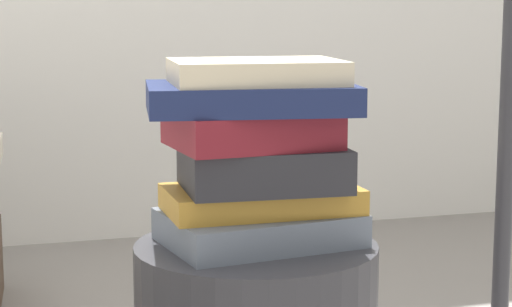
{
  "coord_description": "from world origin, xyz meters",
  "views": [
    {
      "loc": [
        -0.38,
        -1.28,
        0.82
      ],
      "look_at": [
        0.0,
        0.0,
        0.61
      ],
      "focal_mm": 66.3,
      "sensor_mm": 36.0,
      "label": 1
    }
  ],
  "objects_px": {
    "book_charcoal": "(264,168)",
    "book_cream": "(256,72)",
    "book_navy": "(251,98)",
    "book_ochre": "(261,199)",
    "book_slate": "(259,227)",
    "book_maroon": "(251,129)"
  },
  "relations": [
    {
      "from": "book_charcoal",
      "to": "book_cream",
      "type": "relative_size",
      "value": 0.96
    },
    {
      "from": "book_navy",
      "to": "book_cream",
      "type": "relative_size",
      "value": 1.23
    },
    {
      "from": "book_ochre",
      "to": "book_navy",
      "type": "relative_size",
      "value": 0.95
    },
    {
      "from": "book_cream",
      "to": "book_ochre",
      "type": "bearing_deg",
      "value": 38.72
    },
    {
      "from": "book_navy",
      "to": "book_cream",
      "type": "distance_m",
      "value": 0.04
    },
    {
      "from": "book_slate",
      "to": "book_ochre",
      "type": "height_order",
      "value": "book_ochre"
    },
    {
      "from": "book_cream",
      "to": "book_slate",
      "type": "bearing_deg",
      "value": 31.46
    },
    {
      "from": "book_cream",
      "to": "book_charcoal",
      "type": "bearing_deg",
      "value": -15.73
    },
    {
      "from": "book_maroon",
      "to": "book_cream",
      "type": "distance_m",
      "value": 0.08
    },
    {
      "from": "book_charcoal",
      "to": "book_slate",
      "type": "bearing_deg",
      "value": 120.88
    },
    {
      "from": "book_charcoal",
      "to": "book_maroon",
      "type": "xyz_separation_m",
      "value": [
        -0.02,
        0.01,
        0.06
      ]
    },
    {
      "from": "book_ochre",
      "to": "book_cream",
      "type": "height_order",
      "value": "book_cream"
    },
    {
      "from": "book_slate",
      "to": "book_ochre",
      "type": "distance_m",
      "value": 0.04
    },
    {
      "from": "book_ochre",
      "to": "book_maroon",
      "type": "bearing_deg",
      "value": -163.13
    },
    {
      "from": "book_charcoal",
      "to": "book_cream",
      "type": "xyz_separation_m",
      "value": [
        -0.01,
        0.0,
        0.14
      ]
    },
    {
      "from": "book_charcoal",
      "to": "book_navy",
      "type": "relative_size",
      "value": 0.78
    },
    {
      "from": "book_slate",
      "to": "book_cream",
      "type": "height_order",
      "value": "book_cream"
    },
    {
      "from": "book_navy",
      "to": "book_ochre",
      "type": "bearing_deg",
      "value": 44.12
    },
    {
      "from": "book_maroon",
      "to": "book_slate",
      "type": "bearing_deg",
      "value": 0.84
    },
    {
      "from": "book_navy",
      "to": "book_cream",
      "type": "bearing_deg",
      "value": 46.54
    },
    {
      "from": "book_charcoal",
      "to": "book_maroon",
      "type": "relative_size",
      "value": 1.03
    },
    {
      "from": "book_ochre",
      "to": "book_charcoal",
      "type": "height_order",
      "value": "book_charcoal"
    }
  ]
}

